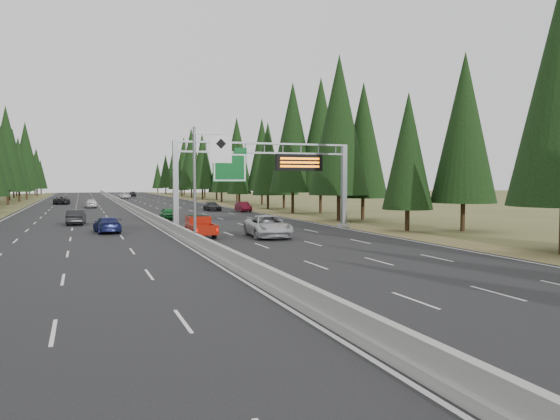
{
  "coord_description": "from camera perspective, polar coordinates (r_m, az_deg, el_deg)",
  "views": [
    {
      "loc": [
        -7.17,
        -11.37,
        4.45
      ],
      "look_at": [
        4.29,
        20.0,
        2.67
      ],
      "focal_mm": 35.0,
      "sensor_mm": 36.0,
      "label": 1
    }
  ],
  "objects": [
    {
      "name": "car_onc_white",
      "position": [
        93.85,
        -19.17,
        0.67
      ],
      "size": [
        2.12,
        4.54,
        1.5
      ],
      "primitive_type": "imported",
      "rotation": [
        0.0,
        0.0,
        3.22
      ],
      "color": "silver",
      "rests_on": "road"
    },
    {
      "name": "car_onc_near",
      "position": [
        58.42,
        -20.52,
        -0.7
      ],
      "size": [
        1.94,
        4.65,
        1.5
      ],
      "primitive_type": "imported",
      "rotation": [
        0.0,
        0.0,
        3.06
      ],
      "color": "black",
      "rests_on": "road"
    },
    {
      "name": "silver_minivan",
      "position": [
        42.41,
        -1.28,
        -1.71
      ],
      "size": [
        3.35,
        6.36,
        1.71
      ],
      "primitive_type": "imported",
      "rotation": [
        0.0,
        0.0,
        -0.09
      ],
      "color": "#B7B7BC",
      "rests_on": "road"
    },
    {
      "name": "shoulder_right",
      "position": [
        94.83,
        -4.77,
        0.36
      ],
      "size": [
        3.6,
        260.0,
        0.06
      ],
      "primitive_type": "cube",
      "color": "olive",
      "rests_on": "ground"
    },
    {
      "name": "hov_sign_pole",
      "position": [
        37.16,
        -8.03,
        3.44
      ],
      "size": [
        2.8,
        0.5,
        8.0
      ],
      "color": "slate",
      "rests_on": "road"
    },
    {
      "name": "car_ahead_far",
      "position": [
        155.48,
        -15.13,
        1.63
      ],
      "size": [
        2.3,
        4.85,
        1.6
      ],
      "primitive_type": "imported",
      "rotation": [
        0.0,
        0.0,
        -0.09
      ],
      "color": "black",
      "rests_on": "road"
    },
    {
      "name": "sign_gantry",
      "position": [
        48.98,
        -0.89,
        4.0
      ],
      "size": [
        16.75,
        0.98,
        7.8
      ],
      "color": "slate",
      "rests_on": "road"
    },
    {
      "name": "car_onc_blue",
      "position": [
        48.41,
        -17.61,
        -1.47
      ],
      "size": [
        2.32,
        4.84,
        1.36
      ],
      "primitive_type": "imported",
      "rotation": [
        0.0,
        0.0,
        3.23
      ],
      "color": "navy",
      "rests_on": "road"
    },
    {
      "name": "ground",
      "position": [
        14.16,
        11.97,
        -15.34
      ],
      "size": [
        400.0,
        400.0,
        0.0
      ],
      "primitive_type": "plane",
      "color": "#4E5126",
      "rests_on": "ground"
    },
    {
      "name": "median_barrier",
      "position": [
        91.74,
        -15.56,
        0.41
      ],
      "size": [
        0.7,
        260.0,
        0.85
      ],
      "color": "gray",
      "rests_on": "road"
    },
    {
      "name": "car_ahead_green",
      "position": [
        63.09,
        -11.55,
        -0.38
      ],
      "size": [
        1.79,
        4.02,
        1.34
      ],
      "primitive_type": "imported",
      "rotation": [
        0.0,
        0.0,
        0.05
      ],
      "color": "#166027",
      "rests_on": "road"
    },
    {
      "name": "red_pickup",
      "position": [
        43.34,
        -8.46,
        -1.57
      ],
      "size": [
        1.8,
        5.03,
        1.64
      ],
      "color": "black",
      "rests_on": "road"
    },
    {
      "name": "tree_row_right",
      "position": [
        80.48,
        1.27,
        6.58
      ],
      "size": [
        12.43,
        242.21,
        18.78
      ],
      "color": "black",
      "rests_on": "ground"
    },
    {
      "name": "car_ahead_dkgrey",
      "position": [
        80.52,
        -7.11,
        0.38
      ],
      "size": [
        2.12,
        4.63,
        1.31
      ],
      "primitive_type": "imported",
      "rotation": [
        0.0,
        0.0,
        0.06
      ],
      "color": "black",
      "rests_on": "road"
    },
    {
      "name": "car_onc_far",
      "position": [
        110.07,
        -21.84,
        0.96
      ],
      "size": [
        3.0,
        5.84,
        1.58
      ],
      "primitive_type": "imported",
      "rotation": [
        0.0,
        0.0,
        3.07
      ],
      "color": "black",
      "rests_on": "road"
    },
    {
      "name": "car_ahead_white",
      "position": [
        140.73,
        -15.93,
        1.46
      ],
      "size": [
        2.82,
        5.58,
        1.51
      ],
      "primitive_type": "imported",
      "rotation": [
        0.0,
        0.0,
        0.06
      ],
      "color": "silver",
      "rests_on": "road"
    },
    {
      "name": "road",
      "position": [
        91.76,
        -15.55,
        0.18
      ],
      "size": [
        32.0,
        260.0,
        0.08
      ],
      "primitive_type": "cube",
      "color": "black",
      "rests_on": "ground"
    },
    {
      "name": "shoulder_left",
      "position": [
        92.1,
        -26.66,
        -0.03
      ],
      "size": [
        3.6,
        260.0,
        0.06
      ],
      "primitive_type": "cube",
      "color": "#4E5126",
      "rests_on": "ground"
    },
    {
      "name": "car_ahead_dkred",
      "position": [
        77.84,
        -3.87,
        0.34
      ],
      "size": [
        1.49,
        4.25,
        1.4
      ],
      "primitive_type": "imported",
      "rotation": [
        0.0,
        0.0,
        -0.0
      ],
      "color": "maroon",
      "rests_on": "road"
    }
  ]
}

